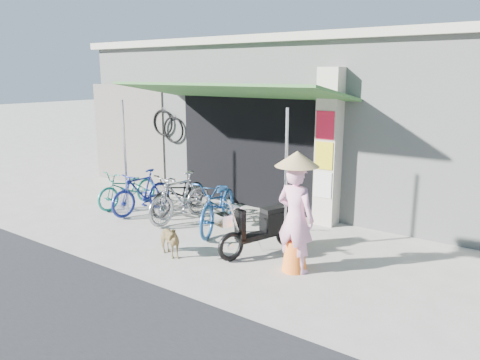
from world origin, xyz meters
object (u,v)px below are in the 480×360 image
Objects in this scene: bike_black at (179,193)px; bike_silver at (180,197)px; street_dog at (168,240)px; bike_teal at (128,188)px; nun at (296,213)px; bike_blue at (142,192)px; bike_navy at (219,204)px; moped at (262,228)px.

bike_black is 0.61m from bike_silver.
street_dog is at bearing -49.92° from bike_silver.
bike_teal is 0.87× the size of nun.
bike_silver is (1.67, -0.11, 0.08)m from bike_teal.
bike_black is 2.46m from street_dog.
bike_teal is 1.04× the size of bike_blue.
street_dog is 0.35× the size of nun.
bike_blue reaches higher than bike_black.
bike_blue is at bearing 163.13° from bike_navy.
moped is at bearing -19.41° from nun.
bike_silver is 0.86× the size of bike_navy.
bike_silver is (1.03, 0.07, 0.03)m from bike_blue.
bike_silver is 3.16m from nun.
bike_silver reaches higher than bike_blue.
street_dog is at bearing -119.81° from moped.
bike_blue is at bearing -6.86° from nun.
moped is at bearing -32.01° from street_dog.
bike_black is at bearing 139.00° from bike_silver.
moped is (3.91, -0.57, 0.01)m from bike_teal.
bike_navy is at bearing 0.99° from bike_teal.
bike_silver is at bearing 52.38° from street_dog.
nun reaches higher than street_dog.
bike_teal is 2.46× the size of street_dog.
bike_silver reaches higher than moped.
bike_silver is at bearing -1.30° from bike_teal.
moped is (3.27, -0.39, -0.03)m from bike_blue.
nun reaches higher than bike_teal.
street_dog is (1.09, -1.49, -0.22)m from bike_silver.
bike_blue is 4.15m from nun.
bike_black is at bearing 54.59° from street_dog.
bike_black is at bearing 179.81° from moped.
bike_blue is 2.56m from street_dog.
nun is at bearing -42.09° from bike_navy.
bike_silver is 1.86m from street_dog.
nun is (3.46, -1.22, 0.46)m from bike_black.
bike_black is 1.02× the size of moped.
bike_black is at bearing -16.27° from nun.
moped is at bearing -5.97° from bike_teal.
bike_blue reaches higher than street_dog.
bike_black is 2.55× the size of street_dog.
bike_blue reaches higher than bike_teal.
street_dog is at bearing -53.21° from bike_black.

